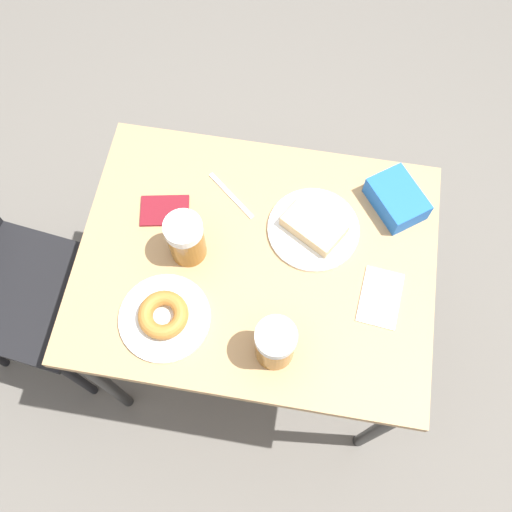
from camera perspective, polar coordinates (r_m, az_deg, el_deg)
The scene contains 10 objects.
ground_plane at distance 2.15m, azimuth 0.00°, elevation -8.12°, with size 8.00×8.00×0.00m, color #666059.
table at distance 1.51m, azimuth 0.00°, elevation -1.46°, with size 0.69×0.90×0.75m.
plate_with_cake at distance 1.47m, azimuth 5.80°, elevation 2.88°, with size 0.24×0.24×0.05m.
plate_with_donut at distance 1.39m, azimuth -9.19°, elevation -5.98°, with size 0.22×0.22×0.05m.
beer_mug_left at distance 1.29m, azimuth 1.93°, elevation -8.76°, with size 0.09×0.09×0.14m.
beer_mug_center at distance 1.39m, azimuth -7.04°, elevation 1.71°, with size 0.09×0.09×0.14m.
napkin_folded at distance 1.43m, azimuth 12.33°, elevation -4.07°, with size 0.16×0.11×0.00m.
fork at distance 1.52m, azimuth -2.49°, elevation 6.06°, with size 0.12×0.14×0.00m.
passport_near_edge at distance 1.51m, azimuth -9.11°, elevation 4.51°, with size 0.11×0.14×0.01m.
blue_pouch at distance 1.52m, azimuth 13.90°, elevation 5.56°, with size 0.18×0.18×0.06m.
Camera 1 is at (-0.55, -0.09, 2.08)m, focal length 40.00 mm.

